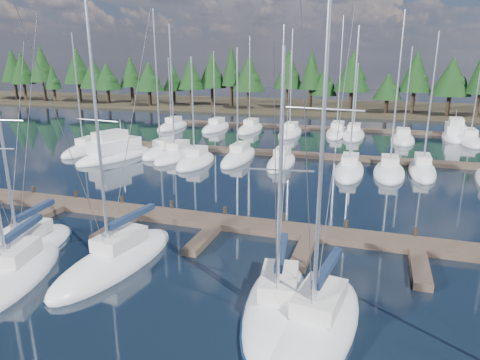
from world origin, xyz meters
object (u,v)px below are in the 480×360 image
(front_sailboat_5, at_px, (316,326))
(motor_yacht_right, at_px, (454,134))
(front_sailboat_2, at_px, (14,275))
(front_sailboat_1, at_px, (25,251))
(motor_yacht_left, at_px, (115,153))
(main_dock, at_px, (216,225))
(front_sailboat_4, at_px, (278,308))
(front_sailboat_3, at_px, (116,260))

(front_sailboat_5, distance_m, motor_yacht_right, 51.01)
(front_sailboat_2, bearing_deg, front_sailboat_1, 124.29)
(motor_yacht_left, bearing_deg, front_sailboat_1, -67.89)
(main_dock, height_order, front_sailboat_5, front_sailboat_5)
(front_sailboat_1, xyz_separation_m, motor_yacht_left, (-9.13, 22.48, 0.26))
(front_sailboat_4, xyz_separation_m, front_sailboat_5, (1.73, -0.84, 0.03))
(motor_yacht_left, bearing_deg, motor_yacht_right, 33.91)
(main_dock, distance_m, motor_yacht_left, 23.57)
(main_dock, relative_size, motor_yacht_left, 4.16)
(motor_yacht_right, bearing_deg, main_dock, -115.74)
(main_dock, bearing_deg, front_sailboat_4, -54.16)
(front_sailboat_2, distance_m, front_sailboat_3, 4.83)
(main_dock, distance_m, front_sailboat_4, 10.10)
(front_sailboat_3, bearing_deg, motor_yacht_right, 64.14)
(motor_yacht_right, bearing_deg, front_sailboat_4, -105.63)
(main_dock, distance_m, front_sailboat_1, 11.13)
(main_dock, xyz_separation_m, front_sailboat_3, (-3.22, -6.41, 0.08))
(main_dock, bearing_deg, front_sailboat_5, -49.74)
(front_sailboat_5, xyz_separation_m, motor_yacht_right, (11.92, 49.60, 0.20))
(front_sailboat_5, bearing_deg, front_sailboat_3, 166.44)
(front_sailboat_3, xyz_separation_m, motor_yacht_right, (22.77, 46.98, 0.22))
(front_sailboat_2, height_order, front_sailboat_5, front_sailboat_5)
(front_sailboat_1, distance_m, front_sailboat_4, 14.61)
(front_sailboat_2, bearing_deg, front_sailboat_5, 1.24)
(front_sailboat_3, distance_m, front_sailboat_4, 9.30)
(front_sailboat_4, bearing_deg, main_dock, 125.84)
(front_sailboat_1, relative_size, front_sailboat_3, 0.98)
(front_sailboat_3, bearing_deg, front_sailboat_1, -173.70)
(main_dock, bearing_deg, motor_yacht_right, 64.26)
(main_dock, xyz_separation_m, front_sailboat_1, (-8.65, -7.01, 0.08))
(front_sailboat_4, height_order, motor_yacht_right, front_sailboat_4)
(front_sailboat_1, xyz_separation_m, front_sailboat_2, (1.59, -2.34, 0.00))
(front_sailboat_3, relative_size, front_sailboat_4, 1.19)
(front_sailboat_5, bearing_deg, motor_yacht_left, 136.06)
(main_dock, height_order, front_sailboat_3, front_sailboat_3)
(front_sailboat_3, xyz_separation_m, motor_yacht_left, (-14.57, 21.88, 0.26))
(front_sailboat_2, distance_m, front_sailboat_5, 14.70)
(front_sailboat_2, xyz_separation_m, front_sailboat_3, (3.84, 2.94, 0.00))
(motor_yacht_right, bearing_deg, front_sailboat_3, -115.86)
(motor_yacht_left, relative_size, motor_yacht_right, 1.13)
(motor_yacht_left, bearing_deg, front_sailboat_4, -44.96)
(front_sailboat_3, height_order, front_sailboat_4, front_sailboat_3)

